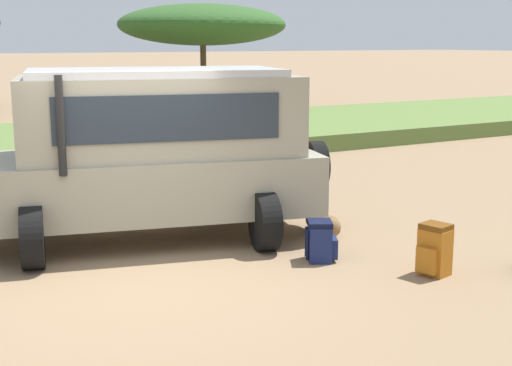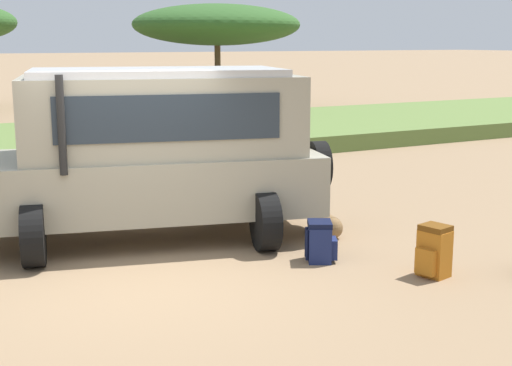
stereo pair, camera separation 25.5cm
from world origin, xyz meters
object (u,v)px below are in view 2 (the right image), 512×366
Objects in this scene: duffel_bag_low_black_case at (325,224)px; backpack_beside_front_wheel at (434,252)px; backpack_cluster_center at (320,242)px; acacia_tree_centre_back at (217,25)px; safari_vehicle at (153,150)px.

backpack_beside_front_wheel is at bearing -87.73° from duffel_bag_low_black_case.
backpack_beside_front_wheel reaches higher than duffel_bag_low_black_case.
backpack_cluster_center is 22.10m from acacia_tree_centre_back.
safari_vehicle is 4.13m from backpack_beside_front_wheel.
acacia_tree_centre_back is (8.14, 20.29, 3.21)m from backpack_cluster_center.
safari_vehicle is 20.73m from acacia_tree_centre_back.
acacia_tree_centre_back reaches higher than duffel_bag_low_black_case.
backpack_cluster_center is 1.33m from duffel_bag_low_black_case.
acacia_tree_centre_back reaches higher than backpack_cluster_center.
acacia_tree_centre_back is at bearing 68.14° from backpack_cluster_center.
duffel_bag_low_black_case is at bearing -110.92° from acacia_tree_centre_back.
acacia_tree_centre_back reaches higher than backpack_beside_front_wheel.
backpack_cluster_center reaches higher than duffel_bag_low_black_case.
acacia_tree_centre_back reaches higher than safari_vehicle.
duffel_bag_low_black_case is (-0.09, 2.22, -0.15)m from backpack_beside_front_wheel.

